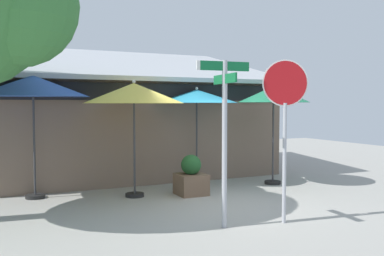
{
  "coord_description": "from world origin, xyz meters",
  "views": [
    {
      "loc": [
        -4.56,
        -8.03,
        2.15
      ],
      "look_at": [
        -0.22,
        1.2,
        1.6
      ],
      "focal_mm": 40.03,
      "sensor_mm": 36.0,
      "label": 1
    }
  ],
  "objects": [
    {
      "name": "street_sign_post",
      "position": [
        -0.9,
        -1.56,
        1.81
      ],
      "size": [
        0.98,
        0.92,
        2.92
      ],
      "color": "#A8AAB2",
      "rests_on": "ground"
    },
    {
      "name": "patio_umbrella_royal_blue_left",
      "position": [
        -3.68,
        2.36,
        2.57
      ],
      "size": [
        2.54,
        2.54,
        2.9
      ],
      "color": "black",
      "rests_on": "ground"
    },
    {
      "name": "ground_plane",
      "position": [
        0.0,
        0.0,
        -0.05
      ],
      "size": [
        28.0,
        28.0,
        0.1
      ],
      "primitive_type": "cube",
      "color": "#9E9B93"
    },
    {
      "name": "stop_sign",
      "position": [
        0.24,
        -1.77,
        2.1
      ],
      "size": [
        0.8,
        0.3,
        2.97
      ],
      "color": "#A8AAB2",
      "rests_on": "ground"
    },
    {
      "name": "patio_umbrella_mustard_center",
      "position": [
        -1.55,
        1.54,
        2.41
      ],
      "size": [
        2.33,
        2.33,
        2.73
      ],
      "color": "black",
      "rests_on": "ground"
    },
    {
      "name": "patio_umbrella_teal_right",
      "position": [
        0.48,
        2.38,
        2.36
      ],
      "size": [
        2.23,
        2.23,
        2.64
      ],
      "color": "black",
      "rests_on": "ground"
    },
    {
      "name": "patio_umbrella_forest_green_far_right",
      "position": [
        2.35,
        1.49,
        2.41
      ],
      "size": [
        1.94,
        1.94,
        2.72
      ],
      "color": "black",
      "rests_on": "ground"
    },
    {
      "name": "cafe_building",
      "position": [
        -0.73,
        5.37,
        1.52
      ],
      "size": [
        8.94,
        5.87,
        4.2
      ],
      "color": "#705B4C",
      "rests_on": "ground"
    },
    {
      "name": "sidewalk_planter",
      "position": [
        -0.26,
        1.17,
        0.41
      ],
      "size": [
        0.67,
        0.67,
        0.96
      ],
      "color": "brown",
      "rests_on": "ground"
    }
  ]
}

